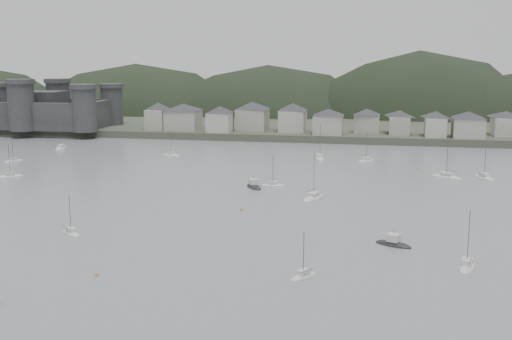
# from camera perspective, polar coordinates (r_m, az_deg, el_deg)

# --- Properties ---
(ground) EXTENTS (900.00, 900.00, 0.00)m
(ground) POSITION_cam_1_polar(r_m,az_deg,el_deg) (93.53, -9.16, -11.81)
(ground) COLOR slate
(ground) RESTS_ON ground
(far_shore_land) EXTENTS (900.00, 250.00, 3.00)m
(far_shore_land) POSITION_cam_1_polar(r_m,az_deg,el_deg) (378.76, 6.51, 5.21)
(far_shore_land) COLOR #383D2D
(far_shore_land) RESTS_ON ground
(forested_ridge) EXTENTS (851.55, 103.94, 102.57)m
(forested_ridge) POSITION_cam_1_polar(r_m,az_deg,el_deg) (354.42, 6.90, 2.77)
(forested_ridge) COLOR black
(forested_ridge) RESTS_ON ground
(castle) EXTENTS (66.00, 43.00, 20.00)m
(castle) POSITION_cam_1_polar(r_m,az_deg,el_deg) (302.28, -18.87, 5.24)
(castle) COLOR #2D2D2F
(castle) RESTS_ON far_shore_land
(waterfront_town) EXTENTS (451.48, 28.46, 12.92)m
(waterfront_town) POSITION_cam_1_polar(r_m,az_deg,el_deg) (266.39, 15.43, 4.30)
(waterfront_town) COLOR #9D9A90
(waterfront_town) RESTS_ON far_shore_land
(moored_fleet) EXTENTS (247.51, 165.59, 13.48)m
(moored_fleet) POSITION_cam_1_polar(r_m,az_deg,el_deg) (161.95, -7.07, -2.16)
(moored_fleet) COLOR silver
(moored_fleet) RESTS_ON ground
(motor_launch_near) EXTENTS (7.62, 5.54, 3.74)m
(motor_launch_near) POSITION_cam_1_polar(r_m,az_deg,el_deg) (121.40, 12.32, -6.54)
(motor_launch_near) COLOR black
(motor_launch_near) RESTS_ON ground
(motor_launch_far) EXTENTS (6.67, 8.57, 3.95)m
(motor_launch_far) POSITION_cam_1_polar(r_m,az_deg,el_deg) (169.35, -0.19, -1.49)
(motor_launch_far) COLOR black
(motor_launch_far) RESTS_ON ground
(mooring_buoys) EXTENTS (137.13, 153.56, 0.70)m
(mooring_buoys) POSITION_cam_1_polar(r_m,az_deg,el_deg) (143.01, -7.19, -3.86)
(mooring_buoys) COLOR #BE7D3F
(mooring_buoys) RESTS_ON ground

